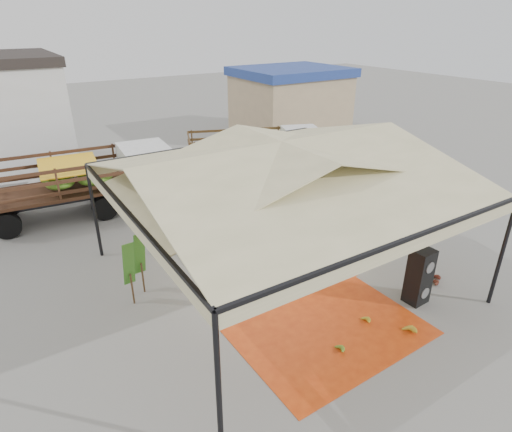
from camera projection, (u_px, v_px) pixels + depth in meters
ground at (278, 276)px, 12.43m from camera, size 90.00×90.00×0.00m
canopy_tent at (281, 168)px, 11.03m from camera, size 8.10×8.10×4.00m
building_tan at (290, 102)px, 26.34m from camera, size 6.30×5.30×4.10m
tarp_left at (315, 319)px, 10.68m from camera, size 4.51×4.30×0.01m
tarp_right at (299, 253)px, 13.64m from camera, size 5.01×5.13×0.01m
banana_heap at (297, 228)px, 14.02m from camera, size 5.62×4.84×1.09m
hand_yellow_a at (364, 320)px, 10.52m from camera, size 0.40×0.33×0.17m
hand_yellow_b at (409, 330)px, 10.14m from camera, size 0.55×0.49×0.21m
hand_red_a at (432, 282)px, 12.00m from camera, size 0.58×0.55×0.21m
hand_red_b at (435, 277)px, 12.23m from camera, size 0.41×0.34×0.18m
hand_green at (338, 349)px, 9.61m from camera, size 0.40×0.34×0.17m
hanging_bunches at (332, 206)px, 10.54m from camera, size 1.74×0.24×0.20m
speaker_stack at (419, 276)px, 11.04m from camera, size 0.58×0.51×1.54m
banana_leaves at (144, 302)px, 11.30m from camera, size 0.96×1.36×3.70m
vendor at (238, 178)px, 17.50m from camera, size 0.70×0.55×1.71m
truck_left at (89, 176)px, 16.03m from camera, size 6.84×2.84×2.29m
truck_right at (261, 148)px, 19.87m from camera, size 6.43×4.12×2.09m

